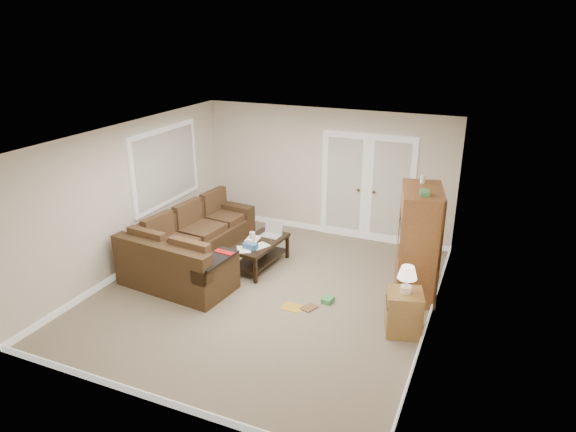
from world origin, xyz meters
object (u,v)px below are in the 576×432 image
at_px(tv_armoire, 418,242).
at_px(side_cabinet, 404,309).
at_px(coffee_table, 260,253).
at_px(sectional_sofa, 190,249).

xyz_separation_m(tv_armoire, side_cabinet, (0.06, -1.19, -0.50)).
height_order(coffee_table, side_cabinet, side_cabinet).
bearing_deg(sectional_sofa, side_cabinet, -2.32).
distance_m(tv_armoire, side_cabinet, 1.30).
bearing_deg(tv_armoire, sectional_sofa, 177.35).
bearing_deg(tv_armoire, coffee_table, 171.00).
relative_size(sectional_sofa, coffee_table, 2.42).
distance_m(sectional_sofa, coffee_table, 1.22).
height_order(sectional_sofa, side_cabinet, side_cabinet).
relative_size(coffee_table, tv_armoire, 0.67).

